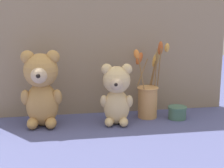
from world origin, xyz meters
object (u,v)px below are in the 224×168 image
(teddy_bear_medium, at_px, (117,93))
(decorative_tin_tall, at_px, (177,113))
(flower_vase, at_px, (148,94))
(teddy_bear_large, at_px, (41,87))

(teddy_bear_medium, distance_m, decorative_tin_tall, 0.29)
(flower_vase, bearing_deg, teddy_bear_medium, -155.18)
(teddy_bear_medium, height_order, decorative_tin_tall, teddy_bear_medium)
(teddy_bear_large, xyz_separation_m, decorative_tin_tall, (0.56, -0.00, -0.13))
(teddy_bear_medium, bearing_deg, flower_vase, 24.82)
(teddy_bear_large, bearing_deg, teddy_bear_medium, -5.86)
(teddy_bear_large, xyz_separation_m, teddy_bear_medium, (0.30, -0.03, -0.03))
(flower_vase, distance_m, decorative_tin_tall, 0.15)
(decorative_tin_tall, bearing_deg, teddy_bear_large, 179.50)
(teddy_bear_medium, bearing_deg, decorative_tin_tall, 5.40)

